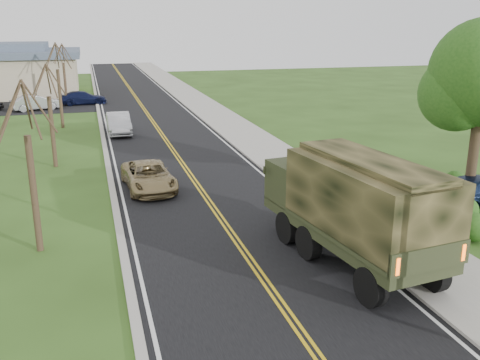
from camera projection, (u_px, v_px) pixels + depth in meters
name	position (u px, v px, depth m)	size (l,w,h in m)	color
road	(146.00, 112.00, 48.68)	(8.00, 120.00, 0.01)	black
curb_right	(191.00, 109.00, 49.74)	(0.30, 120.00, 0.12)	#9E998E
sidewalk_right	(209.00, 108.00, 50.20)	(3.20, 120.00, 0.10)	#9E998E
curb_left	(99.00, 113.00, 47.58)	(0.30, 120.00, 0.10)	#9E998E
bare_tree_a	(32.00, 180.00, 18.43)	(1.93, 2.26, 6.08)	#38281C
bare_tree_b	(51.00, 123.00, 29.54)	(1.83, 2.14, 5.73)	#38281C
bare_tree_c	(60.00, 92.00, 40.53)	(2.04, 2.39, 6.42)	#38281C
bare_tree_d	(65.00, 79.00, 51.66)	(1.88, 2.20, 5.91)	#38281C
military_truck	(354.00, 202.00, 17.54)	(3.67, 7.97, 3.84)	black
suv_champagne	(149.00, 176.00, 25.98)	(2.17, 4.71, 1.31)	#9B8657
sedan_silver	(119.00, 123.00, 38.88)	(1.60, 4.59, 1.51)	#BBBCC1
lot_car_silver	(36.00, 103.00, 49.21)	(1.52, 4.35, 1.43)	#A7A8AC
lot_car_navy	(83.00, 98.00, 52.70)	(1.85, 4.54, 1.32)	#0E1334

